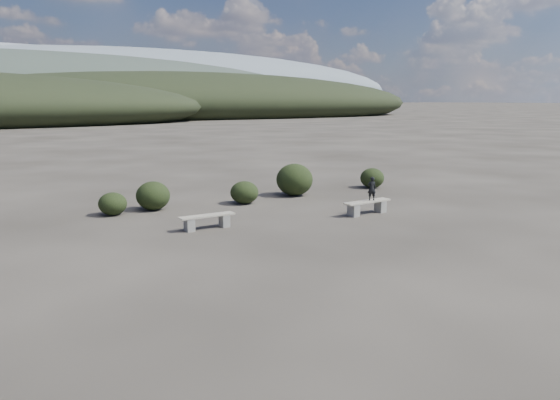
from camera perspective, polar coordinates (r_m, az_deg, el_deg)
ground at (r=13.45m, az=8.05°, el=-6.91°), size 1200.00×1200.00×0.00m
bench_left at (r=17.21m, az=-7.62°, el=-2.13°), size 1.80×0.46×0.45m
bench_right at (r=19.47m, az=9.10°, el=-0.63°), size 1.96×0.59×0.48m
seated_person at (r=19.49m, az=9.56°, el=1.19°), size 0.36×0.29×0.84m
shrub_a at (r=19.95m, az=-17.09°, el=-0.38°), size 0.98×0.98×0.81m
shrub_b at (r=20.49m, az=-13.13°, el=0.44°), size 1.23×1.23×1.05m
shrub_c at (r=21.23m, az=-3.74°, el=0.80°), size 1.10×1.10×0.88m
shrub_d at (r=22.97m, az=1.53°, el=2.14°), size 1.54×1.54×1.35m
shrub_e at (r=25.36m, az=9.61°, el=2.29°), size 1.09×1.09×0.91m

